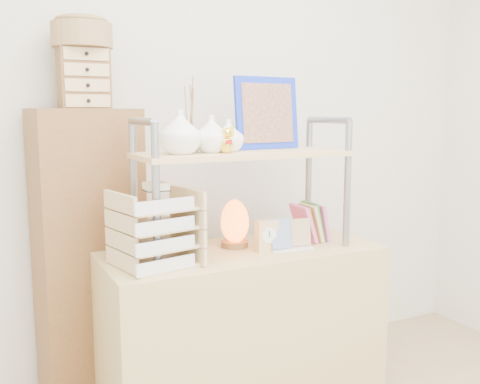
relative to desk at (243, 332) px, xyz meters
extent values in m
cube|color=silver|center=(0.00, 0.50, 0.93)|extent=(3.40, 0.02, 2.60)
cube|color=tan|center=(0.00, 0.00, 0.00)|extent=(1.20, 0.50, 0.75)
cube|color=brown|center=(-0.58, 0.37, 0.30)|extent=(0.48, 0.30, 1.35)
cylinder|color=gray|center=(-0.43, -0.15, 0.65)|extent=(0.03, 0.03, 0.55)
cylinder|color=gray|center=(-0.43, 0.15, 0.65)|extent=(0.03, 0.03, 0.55)
cylinder|color=gray|center=(-0.43, 0.00, 0.93)|extent=(0.03, 0.30, 0.03)
cylinder|color=gray|center=(0.43, -0.15, 0.65)|extent=(0.03, 0.03, 0.55)
cylinder|color=gray|center=(0.43, 0.15, 0.65)|extent=(0.03, 0.03, 0.55)
cylinder|color=gray|center=(0.43, 0.00, 0.93)|extent=(0.03, 0.30, 0.03)
cube|color=tan|center=(0.00, 0.00, 0.79)|extent=(0.90, 0.34, 0.02)
imported|color=white|center=(-0.29, -0.02, 0.88)|extent=(0.17, 0.17, 0.17)
imported|color=white|center=(-0.14, 0.00, 0.87)|extent=(0.15, 0.15, 0.15)
imported|color=white|center=(-0.06, 0.02, 0.86)|extent=(0.13, 0.13, 0.13)
cylinder|color=#2541A2|center=(-0.19, 0.12, 0.85)|extent=(0.07, 0.07, 0.10)
cube|color=#1631D0|center=(0.17, 0.10, 0.96)|extent=(0.32, 0.07, 0.32)
cube|color=brown|center=(0.17, 0.09, 0.96)|extent=(0.26, 0.05, 0.26)
cube|color=#D85EAA|center=(0.39, 0.00, 0.46)|extent=(0.05, 0.12, 0.17)
cube|color=#4F8E47|center=(0.37, 0.02, 0.46)|extent=(0.06, 0.12, 0.17)
cube|color=#CABB79|center=(0.35, 0.00, 0.46)|extent=(0.06, 0.13, 0.17)
cube|color=orange|center=(0.33, 0.02, 0.46)|extent=(0.07, 0.14, 0.17)
cube|color=#D85EAA|center=(0.31, 0.00, 0.46)|extent=(0.07, 0.14, 0.17)
cube|color=#D6B480|center=(-0.41, -0.06, 0.38)|extent=(0.31, 0.29, 0.01)
cube|color=white|center=(-0.41, -0.18, 0.41)|extent=(0.24, 0.06, 0.05)
cube|color=#D6B480|center=(-0.41, -0.06, 0.45)|extent=(0.31, 0.29, 0.01)
cube|color=white|center=(-0.41, -0.18, 0.48)|extent=(0.24, 0.06, 0.05)
cube|color=#D6B480|center=(-0.41, -0.06, 0.53)|extent=(0.31, 0.29, 0.01)
cube|color=white|center=(-0.41, -0.18, 0.55)|extent=(0.24, 0.06, 0.05)
cube|color=#D6B480|center=(-0.41, -0.06, 0.60)|extent=(0.31, 0.29, 0.01)
cube|color=white|center=(-0.41, -0.18, 0.63)|extent=(0.24, 0.06, 0.05)
cube|color=beige|center=(-0.41, -0.08, 0.68)|extent=(0.08, 0.08, 0.03)
cylinder|color=brown|center=(-0.01, 0.06, 0.39)|extent=(0.12, 0.12, 0.03)
ellipsoid|color=#E75B1B|center=(-0.01, 0.06, 0.49)|extent=(0.14, 0.13, 0.19)
cube|color=tan|center=(0.08, -0.07, 0.44)|extent=(0.10, 0.04, 0.13)
cylinder|color=white|center=(0.08, -0.09, 0.45)|extent=(0.07, 0.00, 0.07)
cube|color=white|center=(0.18, -0.09, 0.38)|extent=(0.20, 0.07, 0.01)
cube|color=navy|center=(0.14, -0.09, 0.45)|extent=(0.09, 0.03, 0.13)
cube|color=tan|center=(0.24, -0.08, 0.44)|extent=(0.09, 0.03, 0.12)
cube|color=brown|center=(-0.58, 0.35, 1.10)|extent=(0.20, 0.15, 0.25)
cube|color=tan|center=(-0.58, 0.27, 1.01)|extent=(0.18, 0.01, 0.05)
cube|color=tan|center=(-0.58, 0.27, 1.07)|extent=(0.18, 0.01, 0.05)
cube|color=tan|center=(-0.58, 0.27, 1.13)|extent=(0.18, 0.01, 0.05)
cube|color=tan|center=(-0.58, 0.27, 1.19)|extent=(0.18, 0.01, 0.05)
cylinder|color=brown|center=(-0.58, 0.35, 1.28)|extent=(0.25, 0.25, 0.10)
camera|label=1|loc=(-1.01, -1.99, 0.96)|focal=40.00mm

